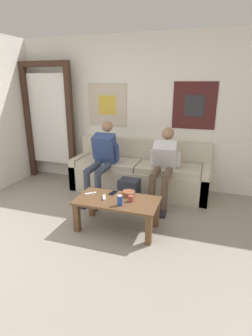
{
  "coord_description": "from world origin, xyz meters",
  "views": [
    {
      "loc": [
        1.37,
        -2.1,
        1.79
      ],
      "look_at": [
        0.31,
        1.15,
        0.67
      ],
      "focal_mm": 28.0,
      "sensor_mm": 36.0,
      "label": 1
    }
  ],
  "objects_px": {
    "ceramic_bowl": "(129,193)",
    "cell_phone": "(113,193)",
    "game_controller_near_left": "(91,194)",
    "person_seated_adult": "(102,157)",
    "pillar_candle": "(131,198)",
    "backpack": "(129,195)",
    "coffee_table": "(117,205)",
    "game_controller_near_right": "(104,198)",
    "drink_can_blue": "(120,200)",
    "person_seated_teen": "(164,163)",
    "couch": "(139,174)"
  },
  "relations": [
    {
      "from": "person_seated_teen",
      "to": "cell_phone",
      "type": "distance_m",
      "value": 0.98
    },
    {
      "from": "coffee_table",
      "to": "person_seated_teen",
      "type": "height_order",
      "value": "person_seated_teen"
    },
    {
      "from": "coffee_table",
      "to": "cell_phone",
      "type": "height_order",
      "value": "cell_phone"
    },
    {
      "from": "couch",
      "to": "game_controller_near_right",
      "type": "relative_size",
      "value": 15.86
    },
    {
      "from": "person_seated_adult",
      "to": "game_controller_near_left",
      "type": "height_order",
      "value": "person_seated_adult"
    },
    {
      "from": "backpack",
      "to": "ceramic_bowl",
      "type": "height_order",
      "value": "ceramic_bowl"
    },
    {
      "from": "ceramic_bowl",
      "to": "game_controller_near_right",
      "type": "relative_size",
      "value": 1.16
    },
    {
      "from": "cell_phone",
      "to": "backpack",
      "type": "bearing_deg",
      "value": 78.15
    },
    {
      "from": "game_controller_near_left",
      "to": "person_seated_adult",
      "type": "bearing_deg",
      "value": 102.97
    },
    {
      "from": "ceramic_bowl",
      "to": "pillar_candle",
      "type": "xyz_separation_m",
      "value": [
        0.08,
        -0.16,
        0.0
      ]
    },
    {
      "from": "coffee_table",
      "to": "game_controller_near_right",
      "type": "height_order",
      "value": "game_controller_near_right"
    },
    {
      "from": "person_seated_adult",
      "to": "pillar_candle",
      "type": "xyz_separation_m",
      "value": [
        0.76,
        -0.91,
        -0.21
      ]
    },
    {
      "from": "game_controller_near_right",
      "to": "coffee_table",
      "type": "bearing_deg",
      "value": 8.34
    },
    {
      "from": "ceramic_bowl",
      "to": "cell_phone",
      "type": "relative_size",
      "value": 1.15
    },
    {
      "from": "person_seated_teen",
      "to": "backpack",
      "type": "height_order",
      "value": "person_seated_teen"
    },
    {
      "from": "couch",
      "to": "pillar_candle",
      "type": "height_order",
      "value": "couch"
    },
    {
      "from": "couch",
      "to": "cell_phone",
      "type": "distance_m",
      "value": 1.13
    },
    {
      "from": "ceramic_bowl",
      "to": "game_controller_near_right",
      "type": "xyz_separation_m",
      "value": [
        -0.26,
        -0.18,
        -0.02
      ]
    },
    {
      "from": "game_controller_near_left",
      "to": "person_seated_teen",
      "type": "bearing_deg",
      "value": 50.16
    },
    {
      "from": "person_seated_adult",
      "to": "person_seated_teen",
      "type": "height_order",
      "value": "person_seated_adult"
    },
    {
      "from": "coffee_table",
      "to": "pillar_candle",
      "type": "relative_size",
      "value": 11.77
    },
    {
      "from": "person_seated_adult",
      "to": "backpack",
      "type": "distance_m",
      "value": 0.78
    },
    {
      "from": "backpack",
      "to": "game_controller_near_left",
      "type": "relative_size",
      "value": 3.45
    },
    {
      "from": "person_seated_teen",
      "to": "ceramic_bowl",
      "type": "bearing_deg",
      "value": -110.42
    },
    {
      "from": "backpack",
      "to": "game_controller_near_right",
      "type": "distance_m",
      "value": 0.65
    },
    {
      "from": "person_seated_adult",
      "to": "pillar_candle",
      "type": "height_order",
      "value": "person_seated_adult"
    },
    {
      "from": "backpack",
      "to": "ceramic_bowl",
      "type": "relative_size",
      "value": 2.69
    },
    {
      "from": "person_seated_adult",
      "to": "ceramic_bowl",
      "type": "height_order",
      "value": "person_seated_adult"
    },
    {
      "from": "person_seated_adult",
      "to": "cell_phone",
      "type": "relative_size",
      "value": 8.24
    },
    {
      "from": "game_controller_near_left",
      "to": "cell_phone",
      "type": "xyz_separation_m",
      "value": [
        0.26,
        0.13,
        -0.01
      ]
    },
    {
      "from": "game_controller_near_left",
      "to": "coffee_table",
      "type": "bearing_deg",
      "value": -5.26
    },
    {
      "from": "game_controller_near_right",
      "to": "cell_phone",
      "type": "xyz_separation_m",
      "value": [
        0.05,
        0.19,
        -0.01
      ]
    },
    {
      "from": "game_controller_near_left",
      "to": "ceramic_bowl",
      "type": "bearing_deg",
      "value": 14.69
    },
    {
      "from": "drink_can_blue",
      "to": "game_controller_near_right",
      "type": "distance_m",
      "value": 0.28
    },
    {
      "from": "drink_can_blue",
      "to": "game_controller_near_left",
      "type": "relative_size",
      "value": 0.95
    },
    {
      "from": "couch",
      "to": "drink_can_blue",
      "type": "distance_m",
      "value": 1.45
    },
    {
      "from": "drink_can_blue",
      "to": "game_controller_near_right",
      "type": "xyz_separation_m",
      "value": [
        -0.25,
        0.11,
        -0.05
      ]
    },
    {
      "from": "couch",
      "to": "ceramic_bowl",
      "type": "xyz_separation_m",
      "value": [
        0.16,
        -1.14,
        0.14
      ]
    },
    {
      "from": "pillar_candle",
      "to": "drink_can_blue",
      "type": "distance_m",
      "value": 0.17
    },
    {
      "from": "person_seated_teen",
      "to": "game_controller_near_right",
      "type": "distance_m",
      "value": 1.16
    },
    {
      "from": "person_seated_adult",
      "to": "cell_phone",
      "type": "xyz_separation_m",
      "value": [
        0.47,
        -0.75,
        -0.24
      ]
    },
    {
      "from": "person_seated_adult",
      "to": "person_seated_teen",
      "type": "distance_m",
      "value": 0.98
    },
    {
      "from": "game_controller_near_right",
      "to": "cell_phone",
      "type": "distance_m",
      "value": 0.2
    },
    {
      "from": "game_controller_near_right",
      "to": "couch",
      "type": "bearing_deg",
      "value": 85.74
    },
    {
      "from": "ceramic_bowl",
      "to": "cell_phone",
      "type": "bearing_deg",
      "value": 177.93
    },
    {
      "from": "pillar_candle",
      "to": "game_controller_near_right",
      "type": "bearing_deg",
      "value": -175.34
    },
    {
      "from": "person_seated_adult",
      "to": "drink_can_blue",
      "type": "bearing_deg",
      "value": -57.71
    },
    {
      "from": "coffee_table",
      "to": "ceramic_bowl",
      "type": "relative_size",
      "value": 6.13
    },
    {
      "from": "person_seated_teen",
      "to": "backpack",
      "type": "relative_size",
      "value": 2.5
    },
    {
      "from": "coffee_table",
      "to": "drink_can_blue",
      "type": "bearing_deg",
      "value": -58.66
    }
  ]
}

